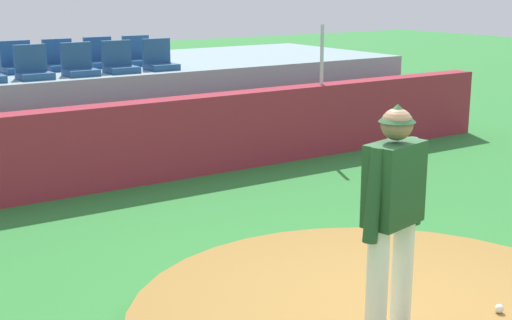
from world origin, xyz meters
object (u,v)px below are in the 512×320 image
object	(u,v)px
stadium_chair_1	(33,68)
stadium_chair_2	(79,65)
stadium_chair_3	(119,63)
stadium_chair_8	(100,58)
pitcher	(393,203)
stadium_chair_9	(139,56)
stadium_chair_6	(18,63)
baseball	(499,309)
stadium_chair_4	(159,60)
stadium_chair_7	(60,60)

from	to	relation	value
stadium_chair_1	stadium_chair_2	bearing A→B (deg)	-178.95
stadium_chair_2	stadium_chair_3	distance (m)	0.68
stadium_chair_8	pitcher	bearing A→B (deg)	83.39
stadium_chair_3	stadium_chair_9	world-z (taller)	same
pitcher	stadium_chair_1	xyz separation A→B (m)	(-0.51, 7.09, 0.38)
stadium_chair_8	stadium_chair_6	bearing A→B (deg)	1.60
stadium_chair_1	stadium_chair_6	xyz separation A→B (m)	(0.03, 0.90, 0.00)
stadium_chair_3	stadium_chair_6	distance (m)	1.61
stadium_chair_1	stadium_chair_2	distance (m)	0.71
baseball	stadium_chair_4	bearing A→B (deg)	85.16
stadium_chair_6	stadium_chair_7	world-z (taller)	same
stadium_chair_4	stadium_chair_8	xyz separation A→B (m)	(-0.66, 0.90, 0.00)
stadium_chair_1	stadium_chair_8	size ratio (longest dim) A/B	1.00
stadium_chair_1	stadium_chair_4	xyz separation A→B (m)	(2.10, 0.04, 0.00)
stadium_chair_7	stadium_chair_9	bearing A→B (deg)	-179.51
stadium_chair_2	baseball	bearing A→B (deg)	95.87
stadium_chair_1	stadium_chair_3	distance (m)	1.39
pitcher	stadium_chair_8	distance (m)	8.09
stadium_chair_4	stadium_chair_6	world-z (taller)	same
pitcher	stadium_chair_3	distance (m)	7.18
baseball	stadium_chair_8	world-z (taller)	stadium_chair_8
baseball	stadium_chair_6	distance (m)	8.52
stadium_chair_2	stadium_chair_9	distance (m)	1.67
stadium_chair_1	stadium_chair_8	bearing A→B (deg)	-146.88
stadium_chair_8	stadium_chair_9	world-z (taller)	same
stadium_chair_2	stadium_chair_4	xyz separation A→B (m)	(1.39, 0.03, 0.00)
stadium_chair_3	stadium_chair_4	bearing A→B (deg)	-179.03
pitcher	baseball	xyz separation A→B (m)	(0.96, -0.30, -1.00)
stadium_chair_2	stadium_chair_1	bearing A→B (deg)	1.05
stadium_chair_9	stadium_chair_7	bearing A→B (deg)	0.49
pitcher	stadium_chair_2	bearing A→B (deg)	75.41
stadium_chair_6	stadium_chair_7	size ratio (longest dim) A/B	1.00
pitcher	stadium_chair_1	world-z (taller)	pitcher
stadium_chair_1	pitcher	bearing A→B (deg)	94.09
baseball	stadium_chair_4	xyz separation A→B (m)	(0.63, 7.43, 1.38)
stadium_chair_9	pitcher	bearing A→B (deg)	78.54
baseball	stadium_chair_2	bearing A→B (deg)	95.87
stadium_chair_6	stadium_chair_7	xyz separation A→B (m)	(0.69, -0.01, 0.00)
stadium_chair_6	stadium_chair_8	size ratio (longest dim) A/B	1.00
stadium_chair_1	stadium_chair_7	bearing A→B (deg)	-129.15
stadium_chair_1	stadium_chair_4	distance (m)	2.10
stadium_chair_2	stadium_chair_3	world-z (taller)	same
pitcher	stadium_chair_6	distance (m)	8.01
baseball	stadium_chair_8	size ratio (longest dim) A/B	0.15
stadium_chair_4	baseball	bearing A→B (deg)	85.16
baseball	stadium_chair_9	bearing A→B (deg)	85.49
stadium_chair_1	stadium_chair_3	world-z (taller)	same
baseball	stadium_chair_7	bearing A→B (deg)	95.20
stadium_chair_2	stadium_chair_7	bearing A→B (deg)	-90.56
stadium_chair_4	stadium_chair_6	bearing A→B (deg)	-22.52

